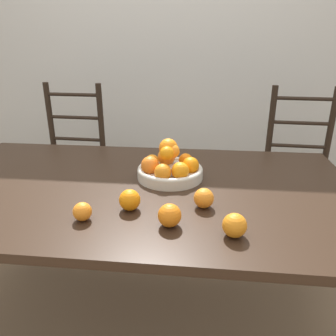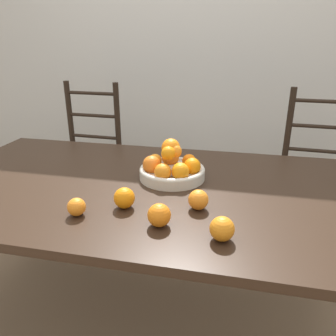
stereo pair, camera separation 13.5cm
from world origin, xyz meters
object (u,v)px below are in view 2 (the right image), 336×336
(chair_left, at_px, (88,162))
(orange_loose_2, at_px, (198,200))
(fruit_bowl, at_px, (172,167))
(chair_right, at_px, (316,180))
(orange_loose_0, at_px, (124,198))
(orange_loose_1, at_px, (222,229))
(orange_loose_4, at_px, (159,215))
(orange_loose_3, at_px, (77,207))

(chair_left, bearing_deg, orange_loose_2, -44.66)
(fruit_bowl, bearing_deg, chair_right, 43.27)
(orange_loose_0, height_order, orange_loose_1, same)
(orange_loose_0, xyz_separation_m, chair_right, (0.89, 1.04, -0.29))
(orange_loose_2, bearing_deg, orange_loose_0, -170.02)
(orange_loose_1, height_order, chair_left, chair_left)
(orange_loose_2, distance_m, orange_loose_4, 0.18)
(fruit_bowl, relative_size, orange_loose_3, 4.49)
(orange_loose_0, distance_m, orange_loose_4, 0.18)
(orange_loose_2, distance_m, chair_right, 1.21)
(orange_loose_1, relative_size, orange_loose_2, 1.04)
(chair_left, relative_size, chair_right, 1.00)
(chair_left, distance_m, chair_right, 1.55)
(orange_loose_1, xyz_separation_m, orange_loose_3, (-0.51, 0.05, -0.01))
(orange_loose_2, distance_m, chair_left, 1.38)
(orange_loose_2, xyz_separation_m, chair_left, (-0.92, 0.99, -0.29))
(orange_loose_1, distance_m, chair_left, 1.58)
(fruit_bowl, distance_m, orange_loose_4, 0.40)
(fruit_bowl, relative_size, orange_loose_2, 3.91)
(orange_loose_2, bearing_deg, chair_left, 132.92)
(orange_loose_2, relative_size, orange_loose_3, 1.15)
(orange_loose_4, height_order, chair_right, chair_right)
(orange_loose_1, distance_m, orange_loose_4, 0.21)
(orange_loose_1, height_order, orange_loose_3, orange_loose_1)
(orange_loose_4, bearing_deg, orange_loose_3, 178.88)
(orange_loose_0, relative_size, orange_loose_2, 1.05)
(orange_loose_1, xyz_separation_m, orange_loose_4, (-0.21, 0.04, 0.00))
(chair_left, height_order, chair_right, same)
(orange_loose_3, xyz_separation_m, orange_loose_4, (0.30, -0.01, 0.01))
(fruit_bowl, relative_size, orange_loose_4, 3.70)
(orange_loose_2, bearing_deg, fruit_bowl, 120.31)
(fruit_bowl, height_order, orange_loose_1, fruit_bowl)
(orange_loose_2, distance_m, orange_loose_3, 0.43)
(orange_loose_1, relative_size, chair_left, 0.07)
(orange_loose_1, relative_size, orange_loose_3, 1.20)
(orange_loose_1, xyz_separation_m, orange_loose_2, (-0.10, 0.18, -0.00))
(fruit_bowl, height_order, orange_loose_3, fruit_bowl)
(orange_loose_1, bearing_deg, fruit_bowl, 119.30)
(fruit_bowl, height_order, orange_loose_4, fruit_bowl)
(fruit_bowl, relative_size, chair_right, 0.28)
(fruit_bowl, xyz_separation_m, orange_loose_2, (0.15, -0.26, -0.01))
(fruit_bowl, bearing_deg, orange_loose_3, -123.07)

